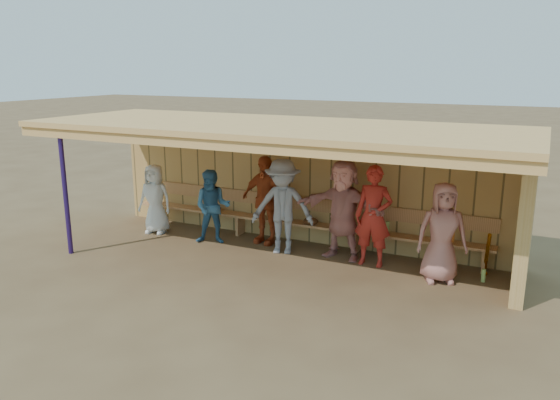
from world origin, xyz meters
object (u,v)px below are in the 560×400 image
Objects in this scene: player_g at (373,216)px; player_h at (442,233)px; player_e at (283,207)px; player_c at (213,207)px; player_d at (265,200)px; player_f at (343,209)px; bench at (297,217)px; player_b at (155,199)px.

player_g is 1.08× the size of player_h.
player_e is at bearing -178.03° from player_g.
player_d reaches higher than player_c.
player_f is 1.89m from player_h.
player_d reaches higher than bench.
player_b is 4.73m from player_g.
player_e is 1.08× the size of player_h.
player_e reaches higher than player_d.
player_g is 1.26m from player_h.
player_d is 2.32m from player_g.
player_d is at bearing 149.53° from player_h.
player_f reaches higher than player_c.
player_b is 0.83× the size of player_d.
player_h is at bearing -5.08° from player_f.
player_b is at bearing 155.42° from player_c.
player_f is at bearing -5.73° from player_e.
player_b reaches higher than bench.
player_g is at bearing 146.59° from player_h.
player_e is 1.73m from player_g.
player_f reaches higher than player_d.
player_g is at bearing -18.39° from bench.
player_e is at bearing -28.26° from player_d.
player_c is 1.70m from bench.
player_d is 0.23× the size of bench.
player_e is 2.97m from player_h.
player_f is at bearing 146.70° from player_h.
bench is at bearing 74.17° from player_e.
player_e is (1.52, 0.08, 0.16)m from player_c.
player_e is at bearing 155.23° from player_h.
bench is at bearing 3.10° from player_b.
player_d is at bearing 129.18° from player_e.
player_b is at bearing -170.33° from player_f.
player_c is at bearing -152.84° from bench.
player_h is 3.11m from bench.
player_f is at bearing 0.07° from player_d.
player_b is 0.82× the size of player_e.
player_e is 1.14m from player_f.
player_h is at bearing -15.53° from bench.
player_g reaches higher than player_d.
bench is (0.56, 0.31, -0.36)m from player_d.
player_g is at bearing -8.76° from player_b.
player_h is (4.48, -0.06, 0.09)m from player_c.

